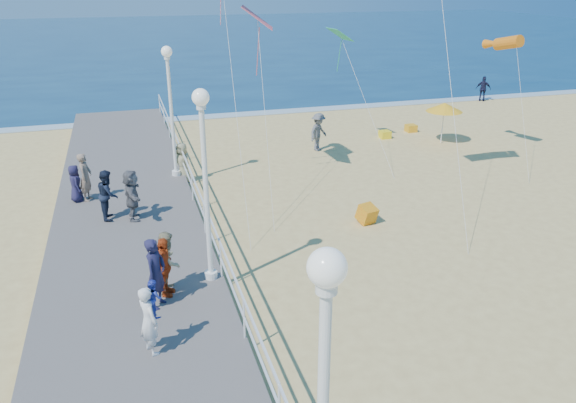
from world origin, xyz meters
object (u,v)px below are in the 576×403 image
object	(u,v)px
lamp_post_far	(170,99)
spectator_1	(168,261)
spectator_4	(75,183)
spectator_6	(86,177)
box_kite	(367,216)
beach_umbrella	(444,107)
beach_walker_a	(318,132)
beach_chair_left	(385,134)
spectator_7	(108,194)
spectator_3	(164,267)
beach_chair_right	(411,128)
beach_walker_c	(183,163)
spectator_0	(156,273)
woman_holding_toddler	(149,320)
beach_walker_b	(483,89)
toddler_held	(153,298)
lamp_post_mid	(205,168)
spectator_5	(132,195)

from	to	relation	value
lamp_post_far	spectator_1	world-z (taller)	lamp_post_far
spectator_4	spectator_6	xyz separation A→B (m)	(0.39, 0.00, 0.21)
box_kite	beach_umbrella	bearing A→B (deg)	30.10
beach_walker_a	beach_chair_left	world-z (taller)	beach_walker_a
spectator_7	spectator_3	bearing A→B (deg)	-163.07
beach_umbrella	beach_chair_right	bearing A→B (deg)	99.86
beach_chair_left	beach_walker_c	bearing A→B (deg)	-160.99
spectator_0	woman_holding_toddler	bearing A→B (deg)	-156.06
spectator_7	beach_walker_b	xyz separation A→B (m)	(24.98, 14.56, -0.42)
beach_walker_b	toddler_held	bearing A→B (deg)	80.67
spectator_7	beach_walker_b	size ratio (longest dim) A/B	1.02
beach_walker_b	beach_walker_c	xyz separation A→B (m)	(-22.00, -10.60, 0.02)
beach_chair_left	beach_umbrella	bearing A→B (deg)	-34.99
box_kite	beach_umbrella	distance (m)	11.64
lamp_post_mid	beach_umbrella	bearing A→B (deg)	38.79
beach_walker_c	toddler_held	bearing A→B (deg)	-42.22
beach_walker_a	box_kite	distance (m)	9.06
spectator_7	beach_chair_right	bearing A→B (deg)	-58.95
spectator_1	spectator_7	size ratio (longest dim) A/B	0.98
spectator_7	beach_chair_right	size ratio (longest dim) A/B	3.18
box_kite	beach_chair_right	xyz separation A→B (m)	(7.54, 10.83, -0.10)
lamp_post_far	spectator_7	bearing A→B (deg)	-124.83
spectator_1	woman_holding_toddler	bearing A→B (deg)	-178.47
spectator_6	beach_chair_left	xyz separation A→B (m)	(15.09, 5.88, -1.11)
toddler_held	spectator_1	xyz separation A→B (m)	(0.52, 2.45, -0.44)
toddler_held	beach_walker_a	xyz separation A→B (m)	(9.07, 14.67, -0.75)
beach_walker_a	beach_chair_right	distance (m)	6.55
lamp_post_far	beach_umbrella	xyz separation A→B (m)	(14.05, 2.29, -1.75)
toddler_held	spectator_0	xyz separation A→B (m)	(0.16, 1.75, -0.36)
spectator_1	spectator_6	xyz separation A→B (m)	(-2.32, 7.44, 0.05)
woman_holding_toddler	beach_walker_c	size ratio (longest dim) A/B	0.95
lamp_post_far	toddler_held	xyz separation A→B (m)	(-1.68, -11.77, -1.96)
box_kite	spectator_6	bearing A→B (deg)	140.29
spectator_1	beach_umbrella	bearing A→B (deg)	-36.62
spectator_3	box_kite	xyz separation A→B (m)	(7.36, 3.51, -0.93)
lamp_post_far	lamp_post_mid	bearing A→B (deg)	-90.00
spectator_3	spectator_7	world-z (taller)	spectator_7
spectator_3	spectator_5	xyz separation A→B (m)	(-0.61, 5.37, 0.07)
spectator_5	beach_walker_a	bearing A→B (deg)	-51.99
beach_chair_left	beach_chair_right	world-z (taller)	same
spectator_1	box_kite	size ratio (longest dim) A/B	2.85
beach_umbrella	beach_chair_right	distance (m)	3.06
spectator_0	beach_walker_b	size ratio (longest dim) A/B	1.10
lamp_post_mid	spectator_6	size ratio (longest dim) A/B	2.92
woman_holding_toddler	beach_chair_left	distance (m)	20.86
spectator_0	spectator_1	bearing A→B (deg)	5.52
lamp_post_mid	spectator_5	distance (m)	5.69
spectator_1	lamp_post_mid	bearing A→B (deg)	-58.68
lamp_post_far	beach_walker_c	world-z (taller)	lamp_post_far
lamp_post_mid	spectator_0	size ratio (longest dim) A/B	2.82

